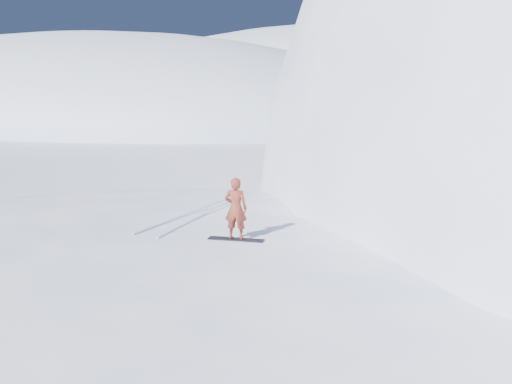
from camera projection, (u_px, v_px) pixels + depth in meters
ground at (135, 362)px, 13.40m from camera, size 400.00×400.00×0.00m
near_ridge at (240, 325)px, 15.39m from camera, size 36.00×28.00×4.80m
far_ridge_a at (78, 116)px, 99.42m from camera, size 120.00×70.00×28.00m
far_ridge_c at (349, 108)px, 125.82m from camera, size 140.00×90.00×36.00m
wind_bumps at (174, 324)px, 15.45m from camera, size 16.00×14.40×1.00m
snowboard at (236, 239)px, 14.88m from camera, size 1.49×0.73×0.02m
snowboarder at (236, 208)px, 14.71m from camera, size 0.69×0.56×1.62m
board_tracks at (200, 212)px, 17.91m from camera, size 1.33×5.99×0.04m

